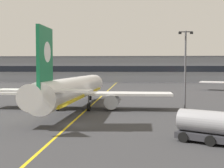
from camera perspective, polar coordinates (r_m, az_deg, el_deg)
name	(u,v)px	position (r m, az deg, el deg)	size (l,w,h in m)	color
ground_plane	(74,125)	(37.77, -7.17, -7.57)	(400.00, 400.00, 0.00)	#353538
taxiway_centreline	(98,100)	(67.22, -2.66, -2.91)	(0.30, 180.00, 0.01)	yellow
airliner_foreground	(75,89)	(51.31, -6.88, -0.99)	(32.20, 41.51, 11.65)	white
apron_lamp_post	(185,70)	(49.66, 13.52, 2.65)	(2.24, 0.90, 12.76)	#515156
service_truck_catering_grey	(217,128)	(29.53, 19.07, -7.74)	(7.71, 6.08, 3.00)	#2D2D33
safety_cone_by_nose_gear	(91,98)	(68.11, -3.95, -2.62)	(0.44, 0.44, 0.55)	orange
terminal_building	(115,69)	(151.70, 0.63, 2.77)	(118.44, 12.40, 12.68)	gray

